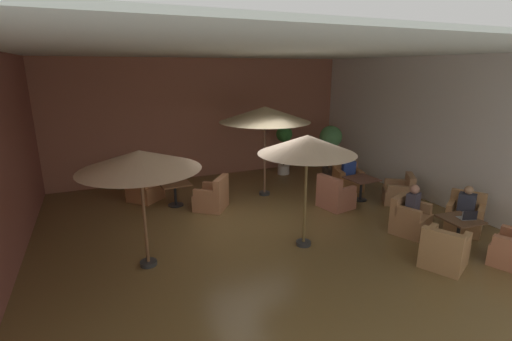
{
  "coord_description": "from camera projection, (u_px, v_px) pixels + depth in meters",
  "views": [
    {
      "loc": [
        -3.41,
        -7.3,
        3.65
      ],
      "look_at": [
        0.0,
        0.48,
        1.27
      ],
      "focal_mm": 25.82,
      "sensor_mm": 36.0,
      "label": 1
    }
  ],
  "objects": [
    {
      "name": "patio_umbrella_tall_red",
      "position": [
        307.0,
        145.0,
        7.27
      ],
      "size": [
        1.97,
        1.97,
        2.37
      ],
      "color": "#2D2D2D",
      "rests_on": "ground_plane"
    },
    {
      "name": "patron_blue_shirt",
      "position": [
        349.0,
        167.0,
        11.28
      ],
      "size": [
        0.43,
        0.3,
        0.66
      ],
      "color": "#294198",
      "rests_on": "ground_plane"
    },
    {
      "name": "armchair_front_left_west",
      "position": [
        409.0,
        219.0,
        8.36
      ],
      "size": [
        0.94,
        0.93,
        0.85
      ],
      "color": "#B0794E",
      "rests_on": "ground_plane"
    },
    {
      "name": "armchair_front_left_north",
      "position": [
        444.0,
        251.0,
        6.93
      ],
      "size": [
        1.01,
        0.98,
        0.81
      ],
      "color": "#A87749",
      "rests_on": "ground_plane"
    },
    {
      "name": "armchair_front_left_south",
      "position": [
        465.0,
        217.0,
        8.48
      ],
      "size": [
        1.02,
        1.01,
        0.88
      ],
      "color": "#B17A4A",
      "rests_on": "ground_plane"
    },
    {
      "name": "open_laptop",
      "position": [
        468.0,
        217.0,
        7.53
      ],
      "size": [
        0.36,
        0.31,
        0.2
      ],
      "color": "#9EA0A5",
      "rests_on": "cafe_table_front_left"
    },
    {
      "name": "armchair_mid_center_north",
      "position": [
        212.0,
        197.0,
        9.79
      ],
      "size": [
        1.09,
        1.1,
        0.9
      ],
      "color": "#B7764E",
      "rests_on": "ground_plane"
    },
    {
      "name": "iced_drink_cup",
      "position": [
        464.0,
        215.0,
        7.64
      ],
      "size": [
        0.08,
        0.08,
        0.11
      ],
      "primitive_type": "cylinder",
      "color": "silver",
      "rests_on": "cafe_table_front_left"
    },
    {
      "name": "patron_with_friend",
      "position": [
        413.0,
        201.0,
        8.21
      ],
      "size": [
        0.39,
        0.32,
        0.7
      ],
      "color": "#3C3845",
      "rests_on": "ground_plane"
    },
    {
      "name": "potted_tree_left_corner",
      "position": [
        330.0,
        142.0,
        12.31
      ],
      "size": [
        0.75,
        0.75,
        1.8
      ],
      "color": "#3D322A",
      "rests_on": "ground_plane"
    },
    {
      "name": "armchair_front_right_south",
      "position": [
        335.0,
        196.0,
        9.87
      ],
      "size": [
        0.87,
        0.92,
        0.91
      ],
      "color": "#B26951",
      "rests_on": "ground_plane"
    },
    {
      "name": "wall_right_plain",
      "position": [
        430.0,
        130.0,
        10.16
      ],
      "size": [
        0.08,
        9.67,
        3.96
      ],
      "primitive_type": "cube",
      "color": "silver",
      "rests_on": "ground_plane"
    },
    {
      "name": "ceiling_slab",
      "position": [
        265.0,
        51.0,
        7.66
      ],
      "size": [
        10.19,
        9.67,
        0.06
      ],
      "primitive_type": "cube",
      "color": "silver",
      "rests_on": "wall_back_brick"
    },
    {
      "name": "armchair_front_right_north",
      "position": [
        400.0,
        193.0,
        10.22
      ],
      "size": [
        1.06,
        1.06,
        0.83
      ],
      "color": "#AA7952",
      "rests_on": "ground_plane"
    },
    {
      "name": "armchair_mid_center_east",
      "position": [
        144.0,
        189.0,
        10.45
      ],
      "size": [
        1.09,
        1.09,
        0.91
      ],
      "color": "#B66E42",
      "rests_on": "ground_plane"
    },
    {
      "name": "potted_tree_mid_left",
      "position": [
        284.0,
        143.0,
        12.81
      ],
      "size": [
        0.56,
        0.56,
        1.72
      ],
      "color": "silver",
      "rests_on": "ground_plane"
    },
    {
      "name": "patio_umbrella_center_beige",
      "position": [
        140.0,
        161.0,
        6.5
      ],
      "size": [
        2.17,
        2.17,
        2.25
      ],
      "color": "#2D2D2D",
      "rests_on": "ground_plane"
    },
    {
      "name": "cafe_table_mid_center",
      "position": [
        175.0,
        188.0,
        9.99
      ],
      "size": [
        0.83,
        0.83,
        0.65
      ],
      "color": "black",
      "rests_on": "ground_plane"
    },
    {
      "name": "armchair_front_right_east",
      "position": [
        347.0,
        179.0,
        11.43
      ],
      "size": [
        0.95,
        0.97,
        0.8
      ],
      "color": "#B77643",
      "rests_on": "ground_plane"
    },
    {
      "name": "cafe_table_front_right",
      "position": [
        361.0,
        183.0,
        10.38
      ],
      "size": [
        0.81,
        0.81,
        0.65
      ],
      "color": "black",
      "rests_on": "ground_plane"
    },
    {
      "name": "wall_back_brick",
      "position": [
        205.0,
        119.0,
        12.43
      ],
      "size": [
        10.19,
        0.08,
        3.96
      ],
      "primitive_type": "cube",
      "color": "#A1614A",
      "rests_on": "ground_plane"
    },
    {
      "name": "patio_umbrella_near_wall",
      "position": [
        265.0,
        114.0,
        10.34
      ],
      "size": [
        2.59,
        2.59,
        2.61
      ],
      "color": "#2D2D2D",
      "rests_on": "ground_plane"
    },
    {
      "name": "patron_by_window",
      "position": [
        467.0,
        201.0,
        8.33
      ],
      "size": [
        0.39,
        0.42,
        0.63
      ],
      "color": "#303344",
      "rests_on": "ground_plane"
    },
    {
      "name": "cafe_table_front_left",
      "position": [
        459.0,
        224.0,
        7.62
      ],
      "size": [
        0.76,
        0.76,
        0.65
      ],
      "color": "black",
      "rests_on": "ground_plane"
    },
    {
      "name": "ground_plane",
      "position": [
        264.0,
        227.0,
        8.74
      ],
      "size": [
        10.19,
        9.67,
        0.02
      ],
      "primitive_type": "cube",
      "color": "brown"
    }
  ]
}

